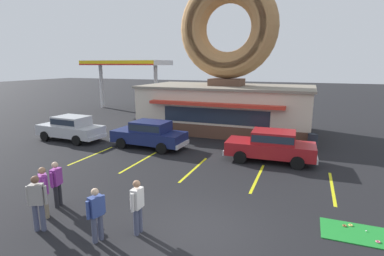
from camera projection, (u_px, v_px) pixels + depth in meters
The scene contains 21 objects.
ground_plane at pixel (200, 231), 8.94m from camera, with size 160.00×160.00×0.00m, color black.
donut_shop_building at pixel (227, 80), 21.93m from camera, with size 12.30×6.75×10.96m.
mini_donut_near_right at pixel (351, 225), 9.20m from camera, with size 0.13×0.13×0.04m, color #E5C666.
mini_donut_mid_left at pixel (345, 226), 9.17m from camera, with size 0.13×0.13×0.04m, color brown.
mini_donut_mid_centre at pixel (378, 242), 8.34m from camera, with size 0.13×0.13×0.04m, color #D8667F.
golf_ball at pixel (366, 231), 8.88m from camera, with size 0.04×0.04×0.04m, color white.
car_silver at pixel (71, 127), 19.52m from camera, with size 4.64×2.15×1.60m.
car_red at pixel (271, 145), 15.27m from camera, with size 4.62×2.10×1.60m.
car_navy at pixel (150, 133), 17.80m from camera, with size 4.63×2.13×1.60m.
pedestrian_blue_sweater_man at pixel (57, 182), 10.37m from camera, with size 0.31×0.59×1.62m.
pedestrian_hooded_kid at pixel (37, 200), 8.80m from camera, with size 0.55×0.38×1.74m.
pedestrian_leather_jacket_man at pixel (137, 204), 8.67m from camera, with size 0.25×0.60×1.66m.
pedestrian_clipboard_woman at pixel (44, 189), 9.63m from camera, with size 0.50×0.42×1.70m.
pedestrian_beanie_man at pixel (96, 212), 8.30m from camera, with size 0.34×0.57×1.59m.
trash_bin at pixel (312, 142), 17.34m from camera, with size 0.57×0.57×0.97m.
gas_station_canopy at pixel (127, 65), 32.40m from camera, with size 9.00×4.46×5.30m.
parking_stripe_far_left at pixel (92, 155), 16.38m from camera, with size 0.12×3.60×0.01m, color yellow.
parking_stripe_left at pixel (139, 162), 15.31m from camera, with size 0.12×3.60×0.01m, color yellow.
parking_stripe_mid_left at pixel (194, 169), 14.25m from camera, with size 0.12×3.60×0.01m, color yellow.
parking_stripe_centre at pixel (258, 178), 13.18m from camera, with size 0.12×3.60×0.01m, color yellow.
parking_stripe_mid_right at pixel (332, 188), 12.12m from camera, with size 0.12×3.60×0.01m, color yellow.
Camera 1 is at (2.71, -7.64, 4.90)m, focal length 28.00 mm.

